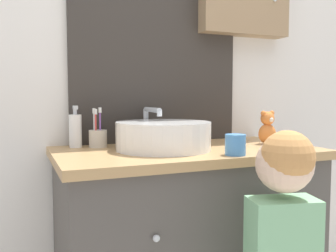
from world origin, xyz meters
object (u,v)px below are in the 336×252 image
Objects in this scene: soap_dispenser at (75,130)px; toothbrush_holder at (98,137)px; sink_basin at (163,135)px; drinking_cup at (235,145)px; teddy_bear at (267,128)px; child_figure at (282,252)px.

toothbrush_holder is at bearing -17.13° from soap_dispenser.
toothbrush_holder is 0.95× the size of soap_dispenser.
sink_basin is at bearing -37.03° from toothbrush_holder.
soap_dispenser is 2.31× the size of drinking_cup.
sink_basin is 2.88× the size of teddy_bear.
toothbrush_holder is (-0.23, 0.17, -0.02)m from sink_basin.
soap_dispenser reaches higher than drinking_cup.
teddy_bear is (0.50, -0.01, 0.01)m from sink_basin.
drinking_cup is at bearing -43.99° from toothbrush_holder.
child_figure is at bearing -64.52° from sink_basin.
teddy_bear is 0.39m from drinking_cup.
toothbrush_holder is 0.17× the size of child_figure.
soap_dispenser is 0.93m from child_figure.
toothbrush_holder is at bearing 142.97° from sink_basin.
sink_basin is 2.46× the size of soap_dispenser.
child_figure is at bearing -121.46° from teddy_bear.
soap_dispenser is at bearing 162.87° from toothbrush_holder.
soap_dispenser is 0.18× the size of child_figure.
toothbrush_holder is 0.75m from teddy_bear.
teddy_bear is at bearing -14.23° from soap_dispenser.
drinking_cup is (0.51, -0.43, -0.03)m from soap_dispenser.
soap_dispenser reaches higher than sink_basin.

